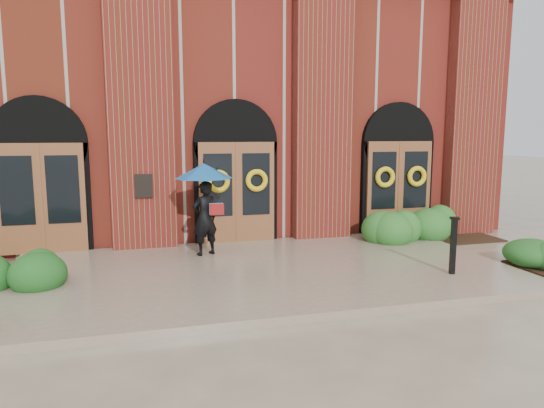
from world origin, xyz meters
name	(u,v)px	position (x,y,z in m)	size (l,w,h in m)	color
ground	(264,277)	(0.00, 0.00, 0.00)	(90.00, 90.00, 0.00)	gray
landing	(262,272)	(0.00, 0.15, 0.07)	(10.00, 5.30, 0.15)	gray
church_building	(204,116)	(0.00, 8.78, 3.50)	(16.20, 12.53, 7.00)	maroon
man_with_umbrella	(204,191)	(-0.96, 1.56, 1.59)	(1.68, 1.68, 2.06)	black
metal_post	(453,244)	(3.49, -1.20, 0.74)	(0.19, 0.19, 1.12)	black
hedge_wall_right	(430,224)	(5.20, 2.20, 0.44)	(3.40, 1.36, 0.87)	#276021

